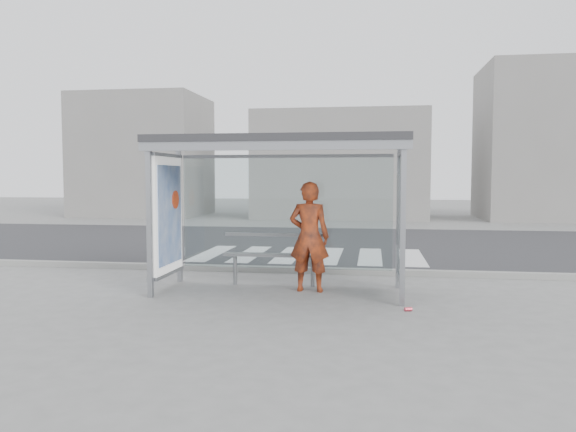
% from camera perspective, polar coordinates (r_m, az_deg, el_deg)
% --- Properties ---
extents(ground, '(80.00, 80.00, 0.00)m').
position_cam_1_polar(ground, '(9.58, -0.88, -7.76)').
color(ground, slate).
rests_on(ground, ground).
extents(road, '(30.00, 10.00, 0.01)m').
position_cam_1_polar(road, '(16.44, 3.16, -2.81)').
color(road, '#2D2D30').
rests_on(road, ground).
extents(curb, '(30.00, 0.18, 0.12)m').
position_cam_1_polar(curb, '(11.46, 0.74, -5.50)').
color(curb, gray).
rests_on(curb, ground).
extents(crosswalk, '(5.55, 3.00, 0.00)m').
position_cam_1_polar(crosswalk, '(13.97, 2.17, -4.02)').
color(crosswalk, silver).
rests_on(crosswalk, ground).
extents(bus_shelter, '(4.25, 1.65, 2.62)m').
position_cam_1_polar(bus_shelter, '(9.51, -3.05, 4.18)').
color(bus_shelter, gray).
rests_on(bus_shelter, ground).
extents(building_left, '(6.00, 5.00, 6.00)m').
position_cam_1_polar(building_left, '(29.61, -14.42, 5.90)').
color(building_left, gray).
rests_on(building_left, ground).
extents(building_center, '(8.00, 5.00, 5.00)m').
position_cam_1_polar(building_center, '(27.30, 5.39, 5.13)').
color(building_center, gray).
rests_on(building_center, ground).
extents(building_right, '(5.00, 5.00, 7.00)m').
position_cam_1_polar(building_right, '(28.29, 24.06, 6.79)').
color(building_right, gray).
rests_on(building_right, ground).
extents(person, '(0.71, 0.49, 1.88)m').
position_cam_1_polar(person, '(9.53, 2.17, -2.11)').
color(person, '#C34212').
rests_on(person, ground).
extents(bench, '(1.82, 0.22, 0.94)m').
position_cam_1_polar(bench, '(10.08, -1.47, -3.96)').
color(bench, slate).
rests_on(bench, ground).
extents(soda_can, '(0.12, 0.09, 0.06)m').
position_cam_1_polar(soda_can, '(8.45, 12.11, -9.24)').
color(soda_can, '#E64357').
rests_on(soda_can, ground).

